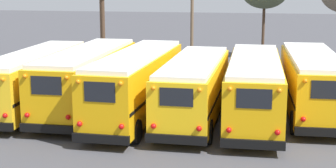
{
  "coord_description": "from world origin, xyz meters",
  "views": [
    {
      "loc": [
        4.51,
        -25.29,
        6.78
      ],
      "look_at": [
        0.0,
        -0.45,
        1.6
      ],
      "focal_mm": 55.0,
      "sensor_mm": 36.0,
      "label": 1
    }
  ],
  "objects_px": {
    "school_bus_5": "(312,82)",
    "utility_pole": "(192,16)",
    "school_bus_0": "(35,78)",
    "school_bus_1": "(88,78)",
    "school_bus_2": "(137,82)",
    "school_bus_3": "(194,87)",
    "school_bus_4": "(254,87)"
  },
  "relations": [
    {
      "from": "school_bus_0",
      "to": "school_bus_1",
      "type": "relative_size",
      "value": 0.98
    },
    {
      "from": "school_bus_2",
      "to": "school_bus_0",
      "type": "bearing_deg",
      "value": 173.46
    },
    {
      "from": "utility_pole",
      "to": "school_bus_3",
      "type": "bearing_deg",
      "value": -81.83
    },
    {
      "from": "school_bus_2",
      "to": "utility_pole",
      "type": "relative_size",
      "value": 1.47
    },
    {
      "from": "school_bus_3",
      "to": "utility_pole",
      "type": "relative_size",
      "value": 1.34
    },
    {
      "from": "school_bus_0",
      "to": "school_bus_5",
      "type": "relative_size",
      "value": 1.05
    },
    {
      "from": "school_bus_5",
      "to": "school_bus_2",
      "type": "bearing_deg",
      "value": -166.61
    },
    {
      "from": "utility_pole",
      "to": "school_bus_1",
      "type": "bearing_deg",
      "value": -103.49
    },
    {
      "from": "school_bus_0",
      "to": "utility_pole",
      "type": "distance_m",
      "value": 16.21
    },
    {
      "from": "school_bus_5",
      "to": "utility_pole",
      "type": "relative_size",
      "value": 1.35
    },
    {
      "from": "school_bus_4",
      "to": "school_bus_1",
      "type": "bearing_deg",
      "value": 176.09
    },
    {
      "from": "school_bus_2",
      "to": "school_bus_3",
      "type": "xyz_separation_m",
      "value": [
        2.85,
        -0.01,
        -0.12
      ]
    },
    {
      "from": "school_bus_3",
      "to": "school_bus_4",
      "type": "bearing_deg",
      "value": 6.01
    },
    {
      "from": "school_bus_1",
      "to": "school_bus_5",
      "type": "relative_size",
      "value": 1.06
    },
    {
      "from": "school_bus_2",
      "to": "utility_pole",
      "type": "height_order",
      "value": "utility_pole"
    },
    {
      "from": "school_bus_3",
      "to": "school_bus_4",
      "type": "height_order",
      "value": "school_bus_4"
    },
    {
      "from": "school_bus_2",
      "to": "school_bus_5",
      "type": "relative_size",
      "value": 1.09
    },
    {
      "from": "school_bus_5",
      "to": "school_bus_1",
      "type": "bearing_deg",
      "value": -174.21
    },
    {
      "from": "school_bus_1",
      "to": "school_bus_2",
      "type": "distance_m",
      "value": 2.98
    },
    {
      "from": "school_bus_3",
      "to": "school_bus_2",
      "type": "bearing_deg",
      "value": 179.89
    },
    {
      "from": "school_bus_3",
      "to": "school_bus_5",
      "type": "xyz_separation_m",
      "value": [
        5.7,
        2.04,
        0.05
      ]
    },
    {
      "from": "school_bus_1",
      "to": "school_bus_0",
      "type": "bearing_deg",
      "value": -175.48
    },
    {
      "from": "school_bus_2",
      "to": "school_bus_4",
      "type": "relative_size",
      "value": 1.03
    },
    {
      "from": "school_bus_1",
      "to": "utility_pole",
      "type": "height_order",
      "value": "utility_pole"
    },
    {
      "from": "school_bus_2",
      "to": "utility_pole",
      "type": "distance_m",
      "value": 15.56
    },
    {
      "from": "utility_pole",
      "to": "school_bus_0",
      "type": "bearing_deg",
      "value": -113.24
    },
    {
      "from": "school_bus_1",
      "to": "utility_pole",
      "type": "bearing_deg",
      "value": 76.51
    },
    {
      "from": "school_bus_0",
      "to": "school_bus_5",
      "type": "height_order",
      "value": "school_bus_5"
    },
    {
      "from": "school_bus_0",
      "to": "school_bus_1",
      "type": "bearing_deg",
      "value": 4.52
    },
    {
      "from": "school_bus_1",
      "to": "school_bus_3",
      "type": "distance_m",
      "value": 5.76
    },
    {
      "from": "school_bus_5",
      "to": "utility_pole",
      "type": "distance_m",
      "value": 15.69
    },
    {
      "from": "school_bus_1",
      "to": "school_bus_4",
      "type": "distance_m",
      "value": 8.56
    }
  ]
}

